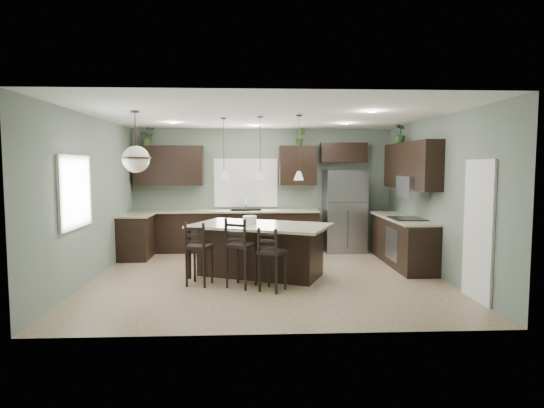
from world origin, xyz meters
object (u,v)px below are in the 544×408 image
Objects in this scene: bar_stool_center at (241,252)px; plant_back_left at (147,137)px; bar_stool_left at (199,253)px; bar_stool_right at (273,259)px; refrigerator at (345,211)px; kitchen_island at (260,250)px; serving_dish at (250,220)px.

plant_back_left is at bearing 152.94° from bar_stool_center.
bar_stool_left reaches higher than bar_stool_right.
refrigerator is at bearing 61.23° from bar_stool_left.
bar_stool_center reaches higher than bar_stool_left.
bar_stool_center is (-0.32, -0.71, 0.10)m from kitchen_island.
bar_stool_center is 1.12× the size of bar_stool_right.
bar_stool_center is at bearing -175.49° from bar_stool_right.
refrigerator is 1.64× the size of bar_stool_center.
plant_back_left reaches higher than bar_stool_left.
refrigerator reaches higher than bar_stool_left.
bar_stool_left is 1.04× the size of bar_stool_right.
plant_back_left reaches higher than refrigerator.
serving_dish is 0.24× the size of bar_stool_right.
serving_dish is at bearing -134.48° from refrigerator.
bar_stool_left is 0.70m from bar_stool_center.
bar_stool_right is at bearing -56.98° from kitchen_island.
bar_stool_center is 2.87× the size of plant_back_left.
serving_dish reaches higher than bar_stool_right.
plant_back_left reaches higher than bar_stool_right.
bar_stool_left reaches higher than kitchen_island.
bar_stool_center is at bearing -99.79° from serving_dish.
bar_stool_left is at bearing -136.43° from refrigerator.
bar_stool_left is at bearing -162.82° from bar_stool_center.
kitchen_island is 0.57m from serving_dish.
plant_back_left is (-2.65, 3.48, 2.09)m from bar_stool_right.
refrigerator is 3.03m from kitchen_island.
refrigerator reaches higher than bar_stool_center.
serving_dish is (-0.18, 0.08, 0.53)m from kitchen_island.
bar_stool_center reaches higher than bar_stool_right.
plant_back_left reaches higher than kitchen_island.
bar_stool_right reaches higher than kitchen_island.
kitchen_island is 4.13m from plant_back_left.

